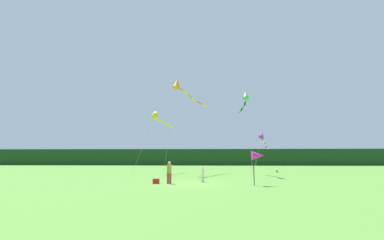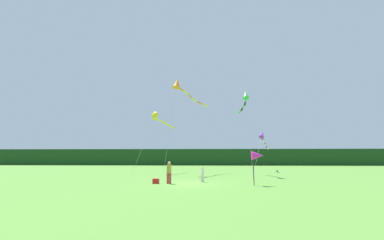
{
  "view_description": "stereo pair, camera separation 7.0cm",
  "coord_description": "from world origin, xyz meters",
  "px_view_note": "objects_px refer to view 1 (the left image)",
  "views": [
    {
      "loc": [
        1.27,
        -20.83,
        2.17
      ],
      "look_at": [
        0.0,
        6.0,
        6.16
      ],
      "focal_mm": 23.22,
      "sensor_mm": 36.0,
      "label": 1
    },
    {
      "loc": [
        1.34,
        -20.82,
        2.17
      ],
      "look_at": [
        0.0,
        6.0,
        6.16
      ],
      "focal_mm": 23.22,
      "sensor_mm": 36.0,
      "label": 2
    }
  ],
  "objects_px": {
    "cooler_box": "(156,181)",
    "banner_flag_pole": "(258,156)",
    "kite_green": "(245,98)",
    "kite_orange": "(180,86)",
    "kite_purple": "(263,137)",
    "person_adult": "(169,171)",
    "kite_yellow": "(157,117)",
    "person_child": "(203,173)"
  },
  "relations": [
    {
      "from": "person_adult",
      "to": "cooler_box",
      "type": "height_order",
      "value": "person_adult"
    },
    {
      "from": "cooler_box",
      "to": "kite_orange",
      "type": "height_order",
      "value": "kite_orange"
    },
    {
      "from": "cooler_box",
      "to": "kite_yellow",
      "type": "height_order",
      "value": "kite_yellow"
    },
    {
      "from": "person_adult",
      "to": "banner_flag_pole",
      "type": "height_order",
      "value": "banner_flag_pole"
    },
    {
      "from": "person_adult",
      "to": "kite_green",
      "type": "xyz_separation_m",
      "value": [
        7.89,
        8.97,
        8.25
      ]
    },
    {
      "from": "person_child",
      "to": "kite_green",
      "type": "distance_m",
      "value": 12.47
    },
    {
      "from": "kite_yellow",
      "to": "person_adult",
      "type": "bearing_deg",
      "value": -74.13
    },
    {
      "from": "cooler_box",
      "to": "kite_orange",
      "type": "distance_m",
      "value": 15.54
    },
    {
      "from": "kite_purple",
      "to": "kite_yellow",
      "type": "xyz_separation_m",
      "value": [
        -15.42,
        -6.2,
        2.17
      ]
    },
    {
      "from": "person_adult",
      "to": "person_child",
      "type": "bearing_deg",
      "value": 28.26
    },
    {
      "from": "kite_green",
      "to": "banner_flag_pole",
      "type": "bearing_deg",
      "value": -94.85
    },
    {
      "from": "kite_purple",
      "to": "kite_green",
      "type": "bearing_deg",
      "value": -113.84
    },
    {
      "from": "person_child",
      "to": "kite_purple",
      "type": "distance_m",
      "value": 19.7
    },
    {
      "from": "kite_orange",
      "to": "person_child",
      "type": "bearing_deg",
      "value": -72.13
    },
    {
      "from": "banner_flag_pole",
      "to": "person_adult",
      "type": "bearing_deg",
      "value": 172.45
    },
    {
      "from": "kite_yellow",
      "to": "kite_purple",
      "type": "bearing_deg",
      "value": 21.92
    },
    {
      "from": "kite_green",
      "to": "kite_orange",
      "type": "xyz_separation_m",
      "value": [
        -8.16,
        1.81,
        2.11
      ]
    },
    {
      "from": "cooler_box",
      "to": "kite_yellow",
      "type": "distance_m",
      "value": 14.25
    },
    {
      "from": "cooler_box",
      "to": "kite_purple",
      "type": "relative_size",
      "value": 0.05
    },
    {
      "from": "person_adult",
      "to": "cooler_box",
      "type": "distance_m",
      "value": 1.34
    },
    {
      "from": "kite_orange",
      "to": "kite_purple",
      "type": "bearing_deg",
      "value": 31.35
    },
    {
      "from": "kite_purple",
      "to": "kite_yellow",
      "type": "height_order",
      "value": "kite_yellow"
    },
    {
      "from": "cooler_box",
      "to": "banner_flag_pole",
      "type": "distance_m",
      "value": 8.43
    },
    {
      "from": "banner_flag_pole",
      "to": "kite_green",
      "type": "height_order",
      "value": "kite_green"
    },
    {
      "from": "kite_green",
      "to": "kite_orange",
      "type": "bearing_deg",
      "value": 167.48
    },
    {
      "from": "cooler_box",
      "to": "person_adult",
      "type": "bearing_deg",
      "value": -0.16
    },
    {
      "from": "kite_purple",
      "to": "kite_yellow",
      "type": "distance_m",
      "value": 16.76
    },
    {
      "from": "person_adult",
      "to": "banner_flag_pole",
      "type": "bearing_deg",
      "value": -7.55
    },
    {
      "from": "banner_flag_pole",
      "to": "kite_yellow",
      "type": "distance_m",
      "value": 17.47
    },
    {
      "from": "banner_flag_pole",
      "to": "kite_green",
      "type": "xyz_separation_m",
      "value": [
        0.84,
        9.9,
        7.01
      ]
    },
    {
      "from": "banner_flag_pole",
      "to": "kite_purple",
      "type": "relative_size",
      "value": 0.29
    },
    {
      "from": "person_adult",
      "to": "kite_purple",
      "type": "height_order",
      "value": "kite_purple"
    },
    {
      "from": "kite_orange",
      "to": "person_adult",
      "type": "bearing_deg",
      "value": -88.54
    },
    {
      "from": "person_adult",
      "to": "kite_green",
      "type": "height_order",
      "value": "kite_green"
    },
    {
      "from": "kite_yellow",
      "to": "kite_green",
      "type": "bearing_deg",
      "value": -15.24
    },
    {
      "from": "kite_orange",
      "to": "kite_yellow",
      "type": "height_order",
      "value": "kite_orange"
    },
    {
      "from": "person_adult",
      "to": "cooler_box",
      "type": "xyz_separation_m",
      "value": [
        -1.07,
        0.0,
        -0.8
      ]
    },
    {
      "from": "person_child",
      "to": "kite_purple",
      "type": "height_order",
      "value": "kite_purple"
    },
    {
      "from": "person_adult",
      "to": "kite_yellow",
      "type": "distance_m",
      "value": 14.09
    },
    {
      "from": "cooler_box",
      "to": "kite_green",
      "type": "relative_size",
      "value": 0.05
    },
    {
      "from": "kite_green",
      "to": "kite_purple",
      "type": "relative_size",
      "value": 1.05
    },
    {
      "from": "cooler_box",
      "to": "kite_yellow",
      "type": "xyz_separation_m",
      "value": [
        -2.35,
        12.05,
        7.24
      ]
    }
  ]
}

